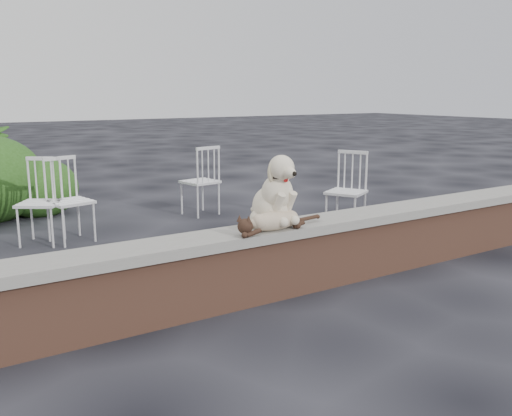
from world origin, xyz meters
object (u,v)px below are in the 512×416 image
cat (274,219)px  chair_a (70,200)px  chair_c (200,180)px  chair_d (346,191)px  chair_b (40,202)px  dog (272,189)px

cat → chair_a: chair_a is taller
chair_c → chair_d: same height
chair_b → chair_a: bearing=15.8°
dog → chair_b: dog is taller
cat → chair_c: 3.33m
dog → chair_a: (-0.98, 2.53, -0.41)m
dog → chair_c: dog is taller
dog → chair_a: bearing=107.7°
chair_d → cat: bearing=-82.1°
chair_c → chair_d: (1.14, -1.67, 0.00)m
cat → chair_b: 3.03m
cat → chair_d: 2.59m
chair_a → dog: bearing=-81.4°
cat → dog: bearing=58.5°
chair_c → dog: bearing=63.1°
dog → cat: size_ratio=0.58×
cat → chair_a: (-0.90, 2.68, -0.20)m
dog → chair_d: (2.01, 1.37, -0.41)m
dog → chair_a: dog is taller
dog → chair_a: size_ratio=0.63×
chair_c → chair_a: (-1.85, -0.50, 0.00)m
cat → chair_b: bearing=109.9°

